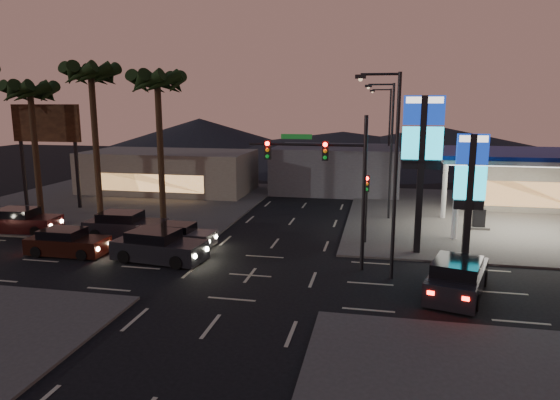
% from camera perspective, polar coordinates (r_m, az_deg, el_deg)
% --- Properties ---
extents(ground, '(140.00, 140.00, 0.00)m').
position_cam_1_polar(ground, '(25.59, -3.44, -8.60)').
color(ground, black).
rests_on(ground, ground).
extents(corner_lot_ne, '(24.00, 24.00, 0.12)m').
position_cam_1_polar(corner_lot_ne, '(41.35, 24.82, -1.92)').
color(corner_lot_ne, '#47443F').
rests_on(corner_lot_ne, ground).
extents(corner_lot_nw, '(24.00, 24.00, 0.12)m').
position_cam_1_polar(corner_lot_nw, '(45.95, -17.75, -0.22)').
color(corner_lot_nw, '#47443F').
rests_on(corner_lot_nw, ground).
extents(gas_station, '(12.20, 8.20, 5.47)m').
position_cam_1_polar(gas_station, '(36.76, 26.84, 4.36)').
color(gas_station, silver).
rests_on(gas_station, ground).
extents(convenience_store, '(10.00, 6.00, 4.00)m').
position_cam_1_polar(convenience_store, '(46.27, 26.04, 1.70)').
color(convenience_store, '#726B5B').
rests_on(convenience_store, ground).
extents(pylon_sign_tall, '(2.20, 0.35, 9.00)m').
position_cam_1_polar(pylon_sign_tall, '(28.95, 15.95, 6.26)').
color(pylon_sign_tall, black).
rests_on(pylon_sign_tall, ground).
extents(pylon_sign_short, '(1.60, 0.35, 7.00)m').
position_cam_1_polar(pylon_sign_short, '(28.45, 20.94, 2.36)').
color(pylon_sign_short, black).
rests_on(pylon_sign_short, ground).
extents(traffic_signal_mast, '(6.10, 0.39, 8.00)m').
position_cam_1_polar(traffic_signal_mast, '(25.61, 5.75, 3.44)').
color(traffic_signal_mast, black).
rests_on(traffic_signal_mast, ground).
extents(pedestal_signal, '(0.32, 0.39, 4.30)m').
position_cam_1_polar(pedestal_signal, '(30.79, 9.84, 0.26)').
color(pedestal_signal, black).
rests_on(pedestal_signal, ground).
extents(streetlight_near, '(2.14, 0.25, 10.00)m').
position_cam_1_polar(streetlight_near, '(24.45, 12.65, 4.02)').
color(streetlight_near, black).
rests_on(streetlight_near, ground).
extents(streetlight_mid, '(2.14, 0.25, 10.00)m').
position_cam_1_polar(streetlight_mid, '(37.39, 12.32, 6.36)').
color(streetlight_mid, black).
rests_on(streetlight_mid, ground).
extents(streetlight_far, '(2.14, 0.25, 10.00)m').
position_cam_1_polar(streetlight_far, '(51.36, 12.15, 7.55)').
color(streetlight_far, black).
rests_on(streetlight_far, ground).
extents(palm_a, '(4.41, 4.41, 10.86)m').
position_cam_1_polar(palm_a, '(36.18, -13.81, 12.03)').
color(palm_a, black).
rests_on(palm_a, ground).
extents(palm_b, '(4.41, 4.41, 11.46)m').
position_cam_1_polar(palm_b, '(38.57, -20.74, 12.37)').
color(palm_b, black).
rests_on(palm_b, ground).
extents(palm_c, '(4.41, 4.41, 10.26)m').
position_cam_1_polar(palm_c, '(41.40, -26.61, 10.28)').
color(palm_c, black).
rests_on(palm_c, ground).
extents(billboard, '(6.00, 0.30, 8.50)m').
position_cam_1_polar(billboard, '(45.15, -25.12, 7.12)').
color(billboard, black).
rests_on(billboard, ground).
extents(building_far_west, '(16.00, 8.00, 4.00)m').
position_cam_1_polar(building_far_west, '(50.05, -12.55, 3.18)').
color(building_far_west, '#726B5B').
rests_on(building_far_west, ground).
extents(building_far_mid, '(12.00, 9.00, 4.40)m').
position_cam_1_polar(building_far_mid, '(49.87, 6.48, 3.57)').
color(building_far_mid, '#4C4C51').
rests_on(building_far_mid, ground).
extents(hill_left, '(40.00, 40.00, 6.00)m').
position_cam_1_polar(hill_left, '(89.14, -9.15, 7.26)').
color(hill_left, black).
rests_on(hill_left, ground).
extents(hill_right, '(50.00, 50.00, 5.00)m').
position_cam_1_polar(hill_right, '(83.96, 17.53, 6.33)').
color(hill_right, black).
rests_on(hill_right, ground).
extents(hill_center, '(60.00, 60.00, 4.00)m').
position_cam_1_polar(hill_center, '(83.78, 7.20, 6.39)').
color(hill_center, black).
rests_on(hill_center, ground).
extents(car_lane_a_front, '(5.37, 2.72, 1.69)m').
position_cam_1_polar(car_lane_a_front, '(28.44, -13.74, -5.22)').
color(car_lane_a_front, black).
rests_on(car_lane_a_front, ground).
extents(car_lane_a_mid, '(4.65, 1.98, 1.51)m').
position_cam_1_polar(car_lane_a_mid, '(31.25, -23.18, -4.51)').
color(car_lane_a_mid, black).
rests_on(car_lane_a_mid, ground).
extents(car_lane_b_front, '(4.31, 1.99, 1.38)m').
position_cam_1_polar(car_lane_b_front, '(31.08, -11.36, -4.02)').
color(car_lane_b_front, '#59585B').
rests_on(car_lane_b_front, ground).
extents(car_lane_b_mid, '(5.25, 2.33, 1.69)m').
position_cam_1_polar(car_lane_b_mid, '(33.82, -17.31, -2.83)').
color(car_lane_b_mid, black).
rests_on(car_lane_b_mid, ground).
extents(car_lane_b_rear, '(5.16, 2.48, 1.64)m').
position_cam_1_polar(car_lane_b_rear, '(37.86, -27.51, -2.18)').
color(car_lane_b_rear, black).
rests_on(car_lane_b_rear, ground).
extents(suv_station, '(3.46, 5.47, 1.70)m').
position_cam_1_polar(suv_station, '(24.24, 19.60, -8.39)').
color(suv_station, black).
rests_on(suv_station, ground).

